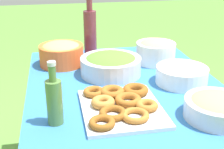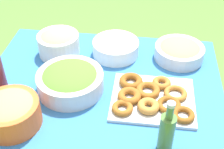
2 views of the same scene
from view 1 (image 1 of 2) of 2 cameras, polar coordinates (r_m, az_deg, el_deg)
The scene contains 9 objects.
picnic_table at distance 1.60m, azimuth 2.34°, elevation -4.99°, with size 1.20×0.96×0.74m.
salad_bowl at distance 1.65m, azimuth -0.23°, elevation 1.96°, with size 0.32×0.32×0.11m.
pasta_bowl at distance 1.84m, azimuth 8.00°, elevation 4.39°, with size 0.23×0.23×0.14m.
donut_platter at distance 1.31m, azimuth 1.55°, elevation -5.45°, with size 0.40×0.34×0.05m.
plate_stack at distance 1.59m, azimuth 12.63°, elevation -0.12°, with size 0.26×0.26×0.08m.
olive_oil_bottle at distance 1.20m, azimuth -10.51°, elevation -4.59°, with size 0.06×0.06×0.25m.
wine_bottle at distance 1.93m, azimuth -4.03°, elevation 7.88°, with size 0.08×0.08×0.39m.
bread_bowl at distance 1.31m, azimuth 18.88°, elevation -5.62°, with size 0.27×0.27×0.09m.
fruit_bowl at distance 1.81m, azimuth -9.23°, elevation 3.95°, with size 0.25×0.25×0.14m.
Camera 1 is at (1.38, -0.33, 1.37)m, focal length 50.00 mm.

